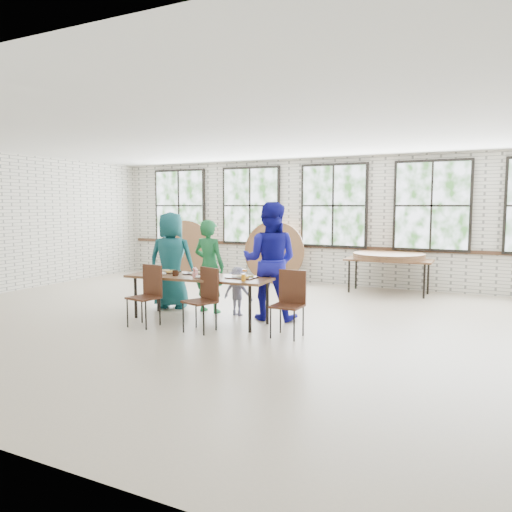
{
  "coord_description": "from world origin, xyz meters",
  "views": [
    {
      "loc": [
        3.7,
        -6.89,
        1.88
      ],
      "look_at": [
        0.0,
        0.4,
        1.05
      ],
      "focal_mm": 35.0,
      "sensor_mm": 36.0,
      "label": 1
    }
  ],
  "objects_px": {
    "dining_table": "(199,279)",
    "storage_table": "(389,262)",
    "chair_near_left": "(148,290)",
    "chair_near_right": "(205,294)"
  },
  "relations": [
    {
      "from": "dining_table",
      "to": "chair_near_right",
      "type": "height_order",
      "value": "chair_near_right"
    },
    {
      "from": "chair_near_left",
      "to": "storage_table",
      "type": "xyz_separation_m",
      "value": [
        2.75,
        4.59,
        0.13
      ]
    },
    {
      "from": "chair_near_left",
      "to": "storage_table",
      "type": "height_order",
      "value": "chair_near_left"
    },
    {
      "from": "chair_near_right",
      "to": "storage_table",
      "type": "height_order",
      "value": "chair_near_right"
    },
    {
      "from": "chair_near_left",
      "to": "chair_near_right",
      "type": "height_order",
      "value": "same"
    },
    {
      "from": "dining_table",
      "to": "storage_table",
      "type": "bearing_deg",
      "value": 57.11
    },
    {
      "from": "chair_near_right",
      "to": "storage_table",
      "type": "xyz_separation_m",
      "value": [
        1.77,
        4.47,
        0.13
      ]
    },
    {
      "from": "dining_table",
      "to": "chair_near_left",
      "type": "bearing_deg",
      "value": -136.45
    },
    {
      "from": "dining_table",
      "to": "chair_near_right",
      "type": "xyz_separation_m",
      "value": [
        0.42,
        -0.49,
        -0.13
      ]
    },
    {
      "from": "storage_table",
      "to": "chair_near_right",
      "type": "bearing_deg",
      "value": -113.97
    }
  ]
}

